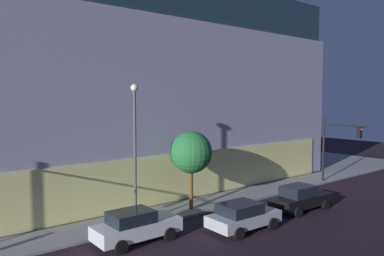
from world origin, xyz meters
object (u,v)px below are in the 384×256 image
(car_white, at_px, (136,226))
(street_lamp_sidewalk, at_px, (135,137))
(modern_building, at_px, (106,92))
(sidewalk_tree, at_px, (191,152))
(car_silver, at_px, (243,216))
(traffic_light_far_corner, at_px, (337,141))
(car_black, at_px, (300,198))

(car_white, bearing_deg, street_lamp_sidewalk, 59.69)
(modern_building, relative_size, sidewalk_tree, 6.35)
(car_silver, bearing_deg, car_white, 158.50)
(car_silver, bearing_deg, traffic_light_far_corner, 10.99)
(car_white, relative_size, car_silver, 1.06)
(traffic_light_far_corner, height_order, street_lamp_sidewalk, street_lamp_sidewalk)
(car_silver, bearing_deg, modern_building, 83.65)
(traffic_light_far_corner, distance_m, car_white, 20.45)
(car_silver, bearing_deg, sidewalk_tree, 89.59)
(street_lamp_sidewalk, bearing_deg, car_silver, -45.32)
(traffic_light_far_corner, bearing_deg, car_silver, -169.01)
(modern_building, height_order, car_white, modern_building)
(street_lamp_sidewalk, height_order, car_white, street_lamp_sidewalk)
(modern_building, relative_size, car_black, 6.96)
(car_white, height_order, car_black, car_black)
(car_black, bearing_deg, modern_building, 98.90)
(modern_building, bearing_deg, car_black, -81.10)
(street_lamp_sidewalk, xyz_separation_m, car_black, (10.19, -4.15, -4.39))
(traffic_light_far_corner, xyz_separation_m, car_black, (-8.75, -2.57, -3.01))
(street_lamp_sidewalk, height_order, car_silver, street_lamp_sidewalk)
(car_white, bearing_deg, car_silver, -21.50)
(car_black, bearing_deg, car_white, 170.28)
(car_white, xyz_separation_m, car_black, (11.47, -1.96, -0.01))
(traffic_light_far_corner, relative_size, street_lamp_sidewalk, 0.69)
(traffic_light_far_corner, distance_m, car_black, 9.61)
(traffic_light_far_corner, relative_size, sidewalk_tree, 1.08)
(street_lamp_sidewalk, xyz_separation_m, car_white, (-1.28, -2.19, -4.38))
(modern_building, distance_m, car_silver, 23.24)
(modern_building, bearing_deg, car_white, -112.32)
(street_lamp_sidewalk, relative_size, car_black, 1.72)
(modern_building, relative_size, car_silver, 7.61)
(car_white, bearing_deg, modern_building, 67.68)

